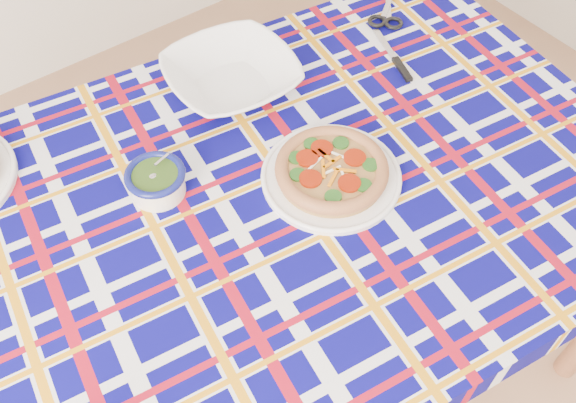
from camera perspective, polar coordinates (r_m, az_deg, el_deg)
dining_table at (r=1.40m, az=-2.38°, el=-2.05°), size 1.79×1.26×0.78m
tablecloth at (r=1.38m, az=-2.41°, el=-1.43°), size 1.82×1.29×0.11m
main_focaccia_plate at (r=1.35m, az=3.91°, el=2.83°), size 0.38×0.38×0.06m
pesto_bowl at (r=1.35m, az=-11.65°, el=1.90°), size 0.14×0.14×0.07m
serving_bowl at (r=1.55m, az=-5.03°, el=11.00°), size 0.33×0.33×0.07m
table_knife at (r=1.71m, az=8.71°, el=13.58°), size 0.09×0.22×0.01m
kitchen_scissors at (r=1.84m, az=8.92°, el=16.97°), size 0.22×0.21×0.02m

